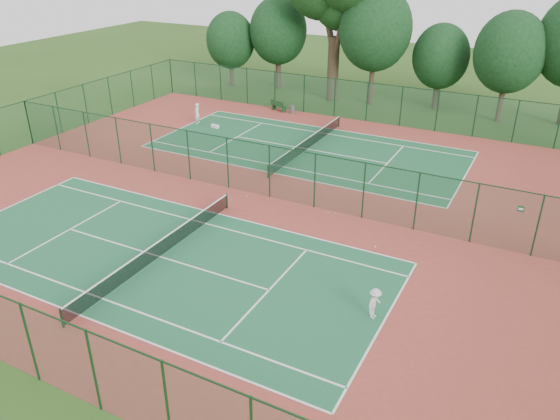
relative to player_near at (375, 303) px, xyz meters
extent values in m
plane|color=#294B17|center=(-11.38, 8.69, -0.75)|extent=(120.00, 120.00, 0.00)
cube|color=maroon|center=(-11.38, 8.69, -0.74)|extent=(40.00, 36.00, 0.01)
cube|color=#1D5E39|center=(-11.38, -0.31, -0.73)|extent=(23.77, 10.97, 0.01)
cube|color=#1C5934|center=(-11.38, 17.69, -0.73)|extent=(23.77, 10.97, 0.01)
cube|color=#1B5337|center=(-11.38, 26.69, 1.00)|extent=(40.00, 0.02, 3.50)
cube|color=#11311C|center=(-11.38, 26.69, 2.71)|extent=(40.00, 0.05, 0.05)
cube|color=#17462A|center=(-11.38, -9.31, 1.00)|extent=(40.00, 0.02, 3.50)
cube|color=#1B512A|center=(-31.38, 8.69, 1.00)|extent=(0.02, 36.00, 3.50)
cube|color=#153A21|center=(-31.38, 8.69, 2.71)|extent=(0.05, 36.00, 0.05)
cube|color=#164427|center=(-11.38, 8.69, 1.00)|extent=(40.00, 0.02, 3.50)
cube|color=#153B22|center=(-11.38, 8.69, 2.71)|extent=(40.00, 0.05, 0.05)
cylinder|color=#12311C|center=(-11.38, -6.71, -0.26)|extent=(0.10, 0.10, 0.97)
cylinder|color=#12311C|center=(-11.38, 6.09, -0.26)|extent=(0.10, 0.10, 0.97)
cube|color=black|center=(-11.38, -0.31, -0.26)|extent=(0.02, 12.80, 0.85)
cube|color=white|center=(-11.38, -0.31, 0.17)|extent=(0.04, 12.80, 0.06)
cylinder|color=#12341A|center=(-11.38, 11.29, -0.26)|extent=(0.10, 0.10, 0.97)
cylinder|color=#12341A|center=(-11.38, 24.09, -0.26)|extent=(0.10, 0.10, 0.97)
cube|color=black|center=(-11.38, 17.69, -0.26)|extent=(0.02, 12.80, 0.85)
cube|color=silver|center=(-11.38, 17.69, 0.17)|extent=(0.04, 12.80, 0.06)
imported|color=silver|center=(0.00, 0.00, 0.00)|extent=(0.66, 1.01, 1.46)
imported|color=white|center=(-22.77, 19.12, 0.17)|extent=(0.52, 0.72, 1.81)
cylinder|color=slate|center=(-16.69, 25.71, -0.36)|extent=(0.54, 0.54, 0.77)
cube|color=#133819|center=(-18.87, 26.09, -0.49)|extent=(0.21, 0.45, 0.49)
cube|color=#133819|center=(-17.61, 25.72, -0.49)|extent=(0.21, 0.45, 0.49)
cube|color=#133819|center=(-18.24, 25.90, -0.22)|extent=(1.71, 0.91, 0.05)
cube|color=#133819|center=(-18.30, 25.69, 0.03)|extent=(1.59, 0.52, 0.49)
cube|color=white|center=(-20.74, 18.80, -0.60)|extent=(0.79, 0.41, 0.28)
sphere|color=gold|center=(-5.72, 8.39, -0.71)|extent=(0.06, 0.06, 0.06)
sphere|color=#CFD932|center=(-5.24, 8.43, -0.70)|extent=(0.07, 0.07, 0.07)
sphere|color=yellow|center=(-11.15, 8.10, -0.71)|extent=(0.07, 0.07, 0.07)
cylinder|color=#372A1E|center=(-15.38, 32.01, 2.34)|extent=(1.13, 1.13, 6.18)
cylinder|color=#372A1E|center=(-16.30, 32.32, 6.97)|extent=(2.09, 0.62, 6.14)
cylinder|color=#372A1E|center=(-14.45, 31.80, 7.28)|extent=(1.96, 0.58, 6.66)
sphere|color=black|center=(-15.17, 32.83, 8.52)|extent=(5.35, 5.35, 5.35)
camera|label=1|loc=(5.23, -18.75, 14.02)|focal=35.00mm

